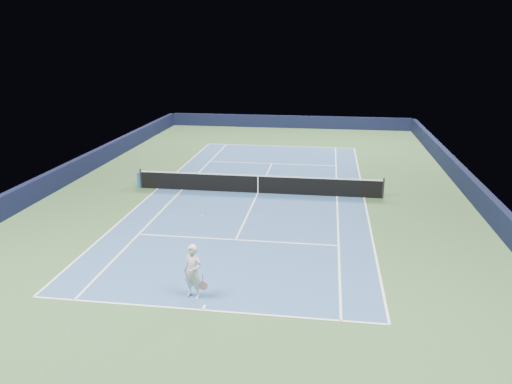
# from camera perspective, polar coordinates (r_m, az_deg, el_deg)

# --- Properties ---
(ground) EXTENTS (40.00, 40.00, 0.00)m
(ground) POSITION_cam_1_polar(r_m,az_deg,el_deg) (26.22, 0.22, -0.12)
(ground) COLOR #32512C
(ground) RESTS_ON ground
(wall_far) EXTENTS (22.00, 0.35, 1.10)m
(wall_far) POSITION_cam_1_polar(r_m,az_deg,el_deg) (45.32, 3.77, 8.02)
(wall_far) COLOR black
(wall_far) RESTS_ON ground
(wall_right) EXTENTS (0.35, 40.00, 1.10)m
(wall_right) POSITION_cam_1_polar(r_m,az_deg,el_deg) (26.84, 23.76, 0.01)
(wall_right) COLOR black
(wall_right) RESTS_ON ground
(wall_left) EXTENTS (0.35, 40.00, 1.10)m
(wall_left) POSITION_cam_1_polar(r_m,az_deg,el_deg) (29.53, -21.07, 1.81)
(wall_left) COLOR black
(wall_left) RESTS_ON ground
(court_surface) EXTENTS (10.97, 23.77, 0.01)m
(court_surface) POSITION_cam_1_polar(r_m,az_deg,el_deg) (26.22, 0.22, -0.11)
(court_surface) COLOR #2D5080
(court_surface) RESTS_ON ground
(baseline_far) EXTENTS (10.97, 0.08, 0.00)m
(baseline_far) POSITION_cam_1_polar(r_m,az_deg,el_deg) (37.64, 2.77, 5.27)
(baseline_far) COLOR white
(baseline_far) RESTS_ON ground
(baseline_near) EXTENTS (10.97, 0.08, 0.00)m
(baseline_near) POSITION_cam_1_polar(r_m,az_deg,el_deg) (15.49, -6.12, -13.26)
(baseline_near) COLOR white
(baseline_near) RESTS_ON ground
(sideline_doubles_right) EXTENTS (0.08, 23.77, 0.00)m
(sideline_doubles_right) POSITION_cam_1_polar(r_m,az_deg,el_deg) (26.06, 12.25, -0.62)
(sideline_doubles_right) COLOR white
(sideline_doubles_right) RESTS_ON ground
(sideline_doubles_left) EXTENTS (0.08, 23.77, 0.00)m
(sideline_doubles_left) POSITION_cam_1_polar(r_m,az_deg,el_deg) (27.49, -11.17, 0.39)
(sideline_doubles_left) COLOR white
(sideline_doubles_left) RESTS_ON ground
(sideline_singles_right) EXTENTS (0.08, 23.77, 0.00)m
(sideline_singles_right) POSITION_cam_1_polar(r_m,az_deg,el_deg) (25.99, 9.24, -0.49)
(sideline_singles_right) COLOR white
(sideline_singles_right) RESTS_ON ground
(sideline_singles_left) EXTENTS (0.08, 23.77, 0.00)m
(sideline_singles_left) POSITION_cam_1_polar(r_m,az_deg,el_deg) (27.07, -8.43, 0.28)
(sideline_singles_left) COLOR white
(sideline_singles_left) RESTS_ON ground
(service_line_far) EXTENTS (8.23, 0.08, 0.00)m
(service_line_far) POSITION_cam_1_polar(r_m,az_deg,el_deg) (32.33, 1.82, 3.27)
(service_line_far) COLOR white
(service_line_far) RESTS_ON ground
(service_line_near) EXTENTS (8.23, 0.08, 0.00)m
(service_line_near) POSITION_cam_1_polar(r_m,az_deg,el_deg) (20.28, -2.32, -5.48)
(service_line_near) COLOR white
(service_line_near) RESTS_ON ground
(center_service_line) EXTENTS (0.08, 12.80, 0.00)m
(center_service_line) POSITION_cam_1_polar(r_m,az_deg,el_deg) (26.21, 0.22, -0.10)
(center_service_line) COLOR white
(center_service_line) RESTS_ON ground
(center_mark_far) EXTENTS (0.08, 0.30, 0.00)m
(center_mark_far) POSITION_cam_1_polar(r_m,az_deg,el_deg) (37.50, 2.75, 5.23)
(center_mark_far) COLOR white
(center_mark_far) RESTS_ON ground
(center_mark_near) EXTENTS (0.08, 0.30, 0.00)m
(center_mark_near) POSITION_cam_1_polar(r_m,az_deg,el_deg) (15.61, -5.99, -12.99)
(center_mark_near) COLOR white
(center_mark_near) RESTS_ON ground
(tennis_net) EXTENTS (12.90, 0.10, 1.07)m
(tennis_net) POSITION_cam_1_polar(r_m,az_deg,el_deg) (26.07, 0.22, 0.94)
(tennis_net) COLOR black
(tennis_net) RESTS_ON ground
(sponsor_cube) EXTENTS (0.56, 0.47, 0.83)m
(sponsor_cube) POSITION_cam_1_polar(r_m,az_deg,el_deg) (27.93, -12.80, 1.43)
(sponsor_cube) COLOR #1B59A7
(sponsor_cube) RESTS_ON ground
(tennis_player) EXTENTS (0.85, 1.34, 2.38)m
(tennis_player) POSITION_cam_1_polar(r_m,az_deg,el_deg) (15.81, -7.21, -9.02)
(tennis_player) COLOR silver
(tennis_player) RESTS_ON ground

